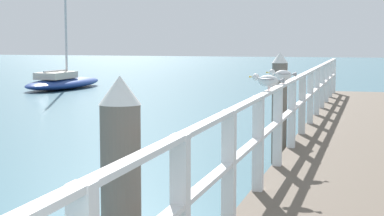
{
  "coord_description": "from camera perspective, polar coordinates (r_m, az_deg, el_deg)",
  "views": [
    {
      "loc": [
        0.07,
        -0.34,
        2.31
      ],
      "look_at": [
        -3.02,
        10.72,
        1.08
      ],
      "focal_mm": 61.34,
      "sensor_mm": 36.0,
      "label": 1
    }
  ],
  "objects": [
    {
      "name": "seagull_background",
      "position": [
        9.64,
        7.86,
        2.89
      ],
      "size": [
        0.42,
        0.31,
        0.21
      ],
      "rotation": [
        0.0,
        0.0,
        2.18
      ],
      "color": "white",
      "rests_on": "pier_railing"
    },
    {
      "name": "pier_deck",
      "position": [
        11.64,
        15.06,
        -4.24
      ],
      "size": [
        2.6,
        22.24,
        0.52
      ],
      "primitive_type": "cube",
      "color": "brown",
      "rests_on": "ground_plane"
    },
    {
      "name": "boat_1",
      "position": [
        30.49,
        -11.15,
        2.28
      ],
      "size": [
        2.27,
        5.78,
        7.55
      ],
      "rotation": [
        0.0,
        0.0,
        -0.05
      ],
      "color": "navy",
      "rests_on": "ground_plane"
    },
    {
      "name": "seagull_foreground",
      "position": [
        8.33,
        6.61,
        2.41
      ],
      "size": [
        0.47,
        0.23,
        0.21
      ],
      "rotation": [
        0.0,
        0.0,
        1.3
      ],
      "color": "white",
      "rests_on": "pier_railing"
    },
    {
      "name": "pier_railing",
      "position": [
        11.59,
        9.15,
        0.58
      ],
      "size": [
        0.12,
        20.76,
        1.12
      ],
      "color": "white",
      "rests_on": "pier_deck"
    },
    {
      "name": "dock_piling_far",
      "position": [
        12.12,
        7.6,
        0.03
      ],
      "size": [
        0.29,
        0.29,
        2.06
      ],
      "color": "#6B6056",
      "rests_on": "ground_plane"
    }
  ]
}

